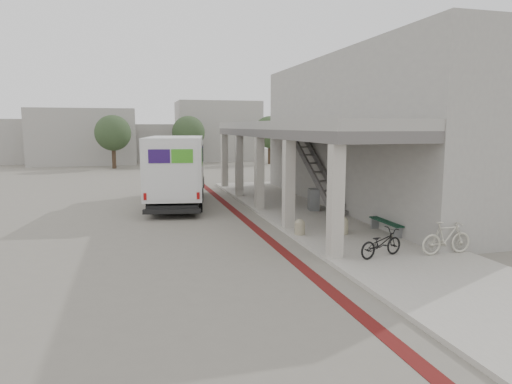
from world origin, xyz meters
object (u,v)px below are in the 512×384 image
object	(u,v)px
bicycle_black	(381,243)
bicycle_cream	(447,238)
bench	(387,224)
fedex_truck	(177,169)
utility_cabinet	(314,200)

from	to	relation	value
bicycle_black	bicycle_cream	size ratio (longest dim) A/B	0.95
bench	bicycle_cream	world-z (taller)	bicycle_cream
fedex_truck	utility_cabinet	world-z (taller)	fedex_truck
fedex_truck	utility_cabinet	xyz separation A→B (m)	(5.60, -3.74, -1.18)
fedex_truck	bicycle_black	distance (m)	12.06
utility_cabinet	bicycle_black	xyz separation A→B (m)	(-0.93, -7.30, -0.07)
fedex_truck	bicycle_black	bearing A→B (deg)	-57.96
bench	bicycle_black	world-z (taller)	bicycle_black
fedex_truck	bicycle_cream	xyz separation A→B (m)	(6.64, -11.29, -1.16)
bicycle_cream	bicycle_black	bearing A→B (deg)	82.68
utility_cabinet	bicycle_cream	world-z (taller)	bicycle_cream
fedex_truck	bench	bearing A→B (deg)	-43.88
bench	bicycle_cream	bearing A→B (deg)	-84.75
bicycle_cream	fedex_truck	bearing A→B (deg)	30.07
fedex_truck	utility_cabinet	size ratio (longest dim) A/B	8.52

